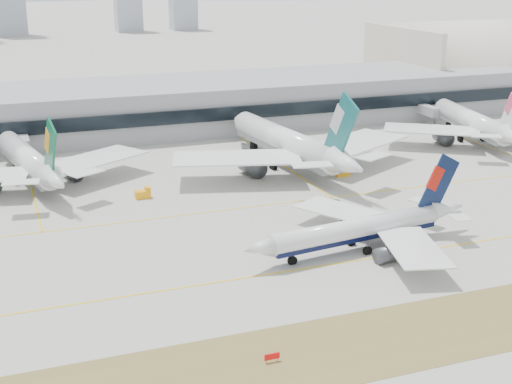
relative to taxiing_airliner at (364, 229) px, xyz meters
name	(u,v)px	position (x,y,z in m)	size (l,w,h in m)	color
ground	(262,263)	(-20.44, 0.37, -4.03)	(3000.00, 3000.00, 0.00)	#A3A098
taxiing_airliner	(364,229)	(0.00, 0.00, 0.00)	(49.72, 42.90, 16.71)	white
widebody_eva	(30,162)	(-56.12, 65.77, 1.52)	(57.62, 57.09, 20.87)	white
widebody_cathay	(290,144)	(8.64, 56.34, 2.53)	(68.89, 67.77, 24.68)	white
widebody_china_air	(475,124)	(72.51, 63.95, 1.71)	(59.40, 58.97, 21.60)	white
terminal	(135,108)	(-20.44, 115.21, 3.47)	(280.00, 43.10, 15.00)	gray
hangar	(490,92)	(134.12, 135.37, -3.89)	(91.00, 60.00, 60.00)	beige
hold_sign_left	(272,357)	(-31.09, -31.63, -3.15)	(2.20, 0.15, 1.35)	red
gse_c	(343,172)	(18.79, 45.21, -2.98)	(3.55, 2.00, 2.60)	#FC9E0D
gse_b	(143,194)	(-32.72, 45.06, -2.98)	(3.55, 2.00, 2.60)	#FC9E0D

